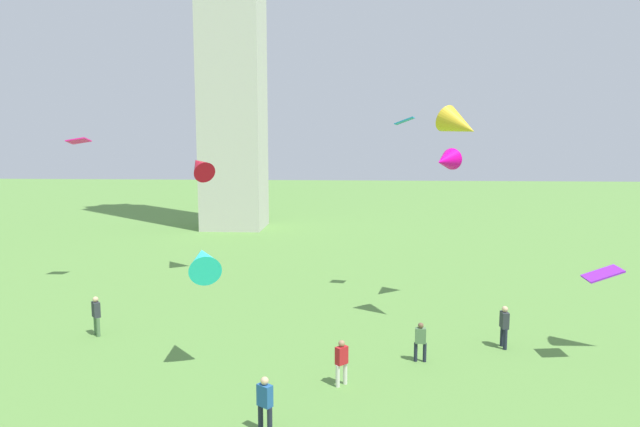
{
  "coord_description": "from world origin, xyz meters",
  "views": [
    {
      "loc": [
        2.61,
        -4.32,
        8.7
      ],
      "look_at": [
        0.97,
        20.12,
        5.52
      ],
      "focal_mm": 31.38,
      "sensor_mm": 36.0,
      "label": 1
    }
  ],
  "objects_px": {
    "kite_flying_5": "(445,161)",
    "kite_flying_6": "(79,141)",
    "kite_flying_1": "(460,125)",
    "kite_flying_7": "(203,260)",
    "person_1": "(265,401)",
    "person_2": "(96,313)",
    "person_4": "(504,324)",
    "kite_flying_0": "(603,274)",
    "kite_flying_3": "(405,121)",
    "person_0": "(342,360)",
    "person_3": "(420,340)",
    "kite_flying_2": "(200,166)"
  },
  "relations": [
    {
      "from": "person_2",
      "to": "kite_flying_3",
      "type": "xyz_separation_m",
      "value": [
        14.18,
        7.42,
        8.77
      ]
    },
    {
      "from": "person_2",
      "to": "person_4",
      "type": "xyz_separation_m",
      "value": [
        17.89,
        -0.32,
        0.01
      ]
    },
    {
      "from": "kite_flying_6",
      "to": "kite_flying_0",
      "type": "bearing_deg",
      "value": -21.09
    },
    {
      "from": "kite_flying_7",
      "to": "kite_flying_5",
      "type": "bearing_deg",
      "value": -158.95
    },
    {
      "from": "person_0",
      "to": "person_4",
      "type": "distance_m",
      "value": 7.92
    },
    {
      "from": "kite_flying_0",
      "to": "kite_flying_6",
      "type": "height_order",
      "value": "kite_flying_6"
    },
    {
      "from": "person_3",
      "to": "kite_flying_3",
      "type": "xyz_separation_m",
      "value": [
        -0.01,
        9.49,
        8.88
      ]
    },
    {
      "from": "person_2",
      "to": "person_3",
      "type": "distance_m",
      "value": 14.35
    },
    {
      "from": "person_3",
      "to": "kite_flying_5",
      "type": "xyz_separation_m",
      "value": [
        2.01,
        8.02,
        6.78
      ]
    },
    {
      "from": "person_2",
      "to": "kite_flying_1",
      "type": "bearing_deg",
      "value": 55.2
    },
    {
      "from": "person_2",
      "to": "kite_flying_0",
      "type": "xyz_separation_m",
      "value": [
        21.09,
        -1.9,
        2.62
      ]
    },
    {
      "from": "person_1",
      "to": "kite_flying_1",
      "type": "xyz_separation_m",
      "value": [
        7.18,
        9.62,
        8.42
      ]
    },
    {
      "from": "kite_flying_1",
      "to": "kite_flying_3",
      "type": "distance_m",
      "value": 6.02
    },
    {
      "from": "kite_flying_0",
      "to": "kite_flying_3",
      "type": "xyz_separation_m",
      "value": [
        -6.9,
        9.32,
        6.15
      ]
    },
    {
      "from": "person_1",
      "to": "kite_flying_2",
      "type": "height_order",
      "value": "kite_flying_2"
    },
    {
      "from": "person_4",
      "to": "kite_flying_0",
      "type": "bearing_deg",
      "value": -120.45
    },
    {
      "from": "person_0",
      "to": "person_1",
      "type": "relative_size",
      "value": 0.96
    },
    {
      "from": "kite_flying_0",
      "to": "kite_flying_6",
      "type": "xyz_separation_m",
      "value": [
        -25.97,
        10.7,
        5.07
      ]
    },
    {
      "from": "person_0",
      "to": "kite_flying_7",
      "type": "bearing_deg",
      "value": -60.14
    },
    {
      "from": "kite_flying_3",
      "to": "kite_flying_5",
      "type": "relative_size",
      "value": 0.57
    },
    {
      "from": "person_2",
      "to": "person_3",
      "type": "height_order",
      "value": "person_2"
    },
    {
      "from": "kite_flying_1",
      "to": "kite_flying_7",
      "type": "relative_size",
      "value": 1.04
    },
    {
      "from": "person_1",
      "to": "person_2",
      "type": "distance_m",
      "value": 11.92
    },
    {
      "from": "person_4",
      "to": "kite_flying_6",
      "type": "xyz_separation_m",
      "value": [
        -22.77,
        9.12,
        7.68
      ]
    },
    {
      "from": "kite_flying_7",
      "to": "kite_flying_6",
      "type": "bearing_deg",
      "value": -67.91
    },
    {
      "from": "kite_flying_0",
      "to": "kite_flying_2",
      "type": "bearing_deg",
      "value": 142.92
    },
    {
      "from": "person_1",
      "to": "kite_flying_0",
      "type": "distance_m",
      "value": 13.78
    },
    {
      "from": "kite_flying_3",
      "to": "kite_flying_6",
      "type": "distance_m",
      "value": 19.14
    },
    {
      "from": "kite_flying_2",
      "to": "person_4",
      "type": "bearing_deg",
      "value": 108.33
    },
    {
      "from": "person_2",
      "to": "kite_flying_1",
      "type": "distance_m",
      "value": 18.27
    },
    {
      "from": "person_0",
      "to": "person_4",
      "type": "height_order",
      "value": "person_4"
    },
    {
      "from": "kite_flying_2",
      "to": "kite_flying_1",
      "type": "bearing_deg",
      "value": 110.08
    },
    {
      "from": "person_1",
      "to": "kite_flying_5",
      "type": "relative_size",
      "value": 0.85
    },
    {
      "from": "person_0",
      "to": "person_3",
      "type": "xyz_separation_m",
      "value": [
        3.05,
        2.4,
        -0.05
      ]
    },
    {
      "from": "kite_flying_7",
      "to": "person_0",
      "type": "bearing_deg",
      "value": 145.26
    },
    {
      "from": "kite_flying_3",
      "to": "person_4",
      "type": "bearing_deg",
      "value": 129.85
    },
    {
      "from": "kite_flying_5",
      "to": "kite_flying_6",
      "type": "xyz_separation_m",
      "value": [
        -21.08,
        2.85,
        1.02
      ]
    },
    {
      "from": "person_4",
      "to": "kite_flying_6",
      "type": "distance_m",
      "value": 25.7
    },
    {
      "from": "kite_flying_3",
      "to": "kite_flying_7",
      "type": "height_order",
      "value": "kite_flying_3"
    },
    {
      "from": "person_4",
      "to": "kite_flying_5",
      "type": "distance_m",
      "value": 9.3
    },
    {
      "from": "person_3",
      "to": "kite_flying_1",
      "type": "bearing_deg",
      "value": 65.45
    },
    {
      "from": "kite_flying_3",
      "to": "kite_flying_6",
      "type": "height_order",
      "value": "kite_flying_3"
    },
    {
      "from": "kite_flying_3",
      "to": "kite_flying_6",
      "type": "xyz_separation_m",
      "value": [
        -19.06,
        1.38,
        -1.08
      ]
    },
    {
      "from": "kite_flying_1",
      "to": "kite_flying_5",
      "type": "xyz_separation_m",
      "value": [
        0.07,
        4.22,
        -1.72
      ]
    },
    {
      "from": "person_1",
      "to": "kite_flying_0",
      "type": "xyz_separation_m",
      "value": [
        12.14,
        5.98,
        2.65
      ]
    },
    {
      "from": "kite_flying_5",
      "to": "person_2",
      "type": "bearing_deg",
      "value": -125.6
    },
    {
      "from": "person_0",
      "to": "kite_flying_0",
      "type": "distance_m",
      "value": 10.62
    },
    {
      "from": "person_0",
      "to": "kite_flying_1",
      "type": "bearing_deg",
      "value": -174.18
    },
    {
      "from": "person_1",
      "to": "kite_flying_6",
      "type": "distance_m",
      "value": 23.0
    },
    {
      "from": "person_2",
      "to": "kite_flying_1",
      "type": "relative_size",
      "value": 0.76
    }
  ]
}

